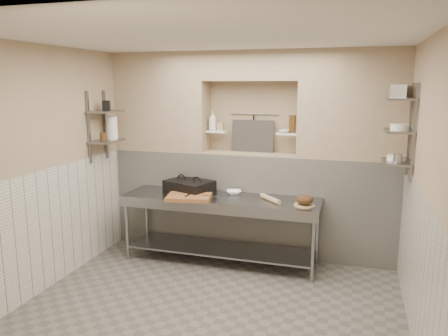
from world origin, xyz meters
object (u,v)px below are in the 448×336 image
at_px(prep_table, 220,216).
at_px(rolling_pin, 270,199).
at_px(cutting_board, 189,197).
at_px(bread_loaf, 305,200).
at_px(bowl_alcove, 284,131).
at_px(panini_press, 189,186).
at_px(mixing_bowl, 234,192).
at_px(jug_left, 112,128).
at_px(bottle_soap, 213,121).

relative_size(prep_table, rolling_pin, 6.43).
bearing_deg(cutting_board, bread_loaf, 4.26).
bearing_deg(bowl_alcove, prep_table, -143.86).
height_order(panini_press, cutting_board, panini_press).
relative_size(panini_press, bowl_alcove, 5.24).
distance_m(mixing_bowl, jug_left, 1.90).
distance_m(mixing_bowl, bottle_soap, 1.07).
distance_m(cutting_board, rolling_pin, 1.04).
bearing_deg(panini_press, prep_table, 6.26).
height_order(cutting_board, bread_loaf, bread_loaf).
distance_m(panini_press, jug_left, 1.35).
distance_m(rolling_pin, bread_loaf, 0.45).
bearing_deg(mixing_bowl, bottle_soap, 140.50).
xyz_separation_m(panini_press, bottle_soap, (0.20, 0.42, 0.87)).
distance_m(rolling_pin, jug_left, 2.39).
distance_m(bowl_alcove, jug_left, 2.36).
distance_m(bread_loaf, bottle_soap, 1.76).
bearing_deg(mixing_bowl, panini_press, -172.22).
distance_m(bread_loaf, jug_left, 2.79).
bearing_deg(bread_loaf, bowl_alcove, 120.51).
height_order(panini_press, jug_left, jug_left).
relative_size(panini_press, jug_left, 2.30).
bearing_deg(bread_loaf, prep_table, 175.08).
height_order(panini_press, mixing_bowl, panini_press).
xyz_separation_m(rolling_pin, bread_loaf, (0.44, -0.09, 0.05)).
height_order(mixing_bowl, jug_left, jug_left).
xyz_separation_m(bread_loaf, jug_left, (-2.67, 0.10, 0.79)).
bearing_deg(rolling_pin, cutting_board, -168.94).
bearing_deg(prep_table, bottle_soap, 117.33).
distance_m(rolling_pin, bowl_alcove, 0.97).
bearing_deg(bottle_soap, panini_press, -115.72).
height_order(prep_table, bottle_soap, bottle_soap).
bearing_deg(cutting_board, panini_press, 110.38).
xyz_separation_m(prep_table, bowl_alcove, (0.73, 0.53, 1.09)).
relative_size(cutting_board, bowl_alcove, 4.06).
relative_size(panini_press, rolling_pin, 1.78).
bearing_deg(prep_table, bread_loaf, -4.92).
bearing_deg(bottle_soap, mixing_bowl, -39.50).
relative_size(cutting_board, rolling_pin, 1.38).
xyz_separation_m(cutting_board, bread_loaf, (1.46, 0.11, 0.05)).
xyz_separation_m(mixing_bowl, bottle_soap, (-0.41, 0.34, 0.93)).
xyz_separation_m(panini_press, bread_loaf, (1.59, -0.22, -0.01)).
distance_m(cutting_board, bottle_soap, 1.19).
bearing_deg(panini_press, bowl_alcove, 39.54).
bearing_deg(jug_left, bowl_alcove, 12.86).
xyz_separation_m(mixing_bowl, rolling_pin, (0.54, -0.22, 0.01)).
distance_m(cutting_board, bowl_alcove, 1.55).
bearing_deg(bowl_alcove, mixing_bowl, -151.95).
bearing_deg(rolling_pin, prep_table, 179.66).
bearing_deg(mixing_bowl, bread_loaf, -17.37).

